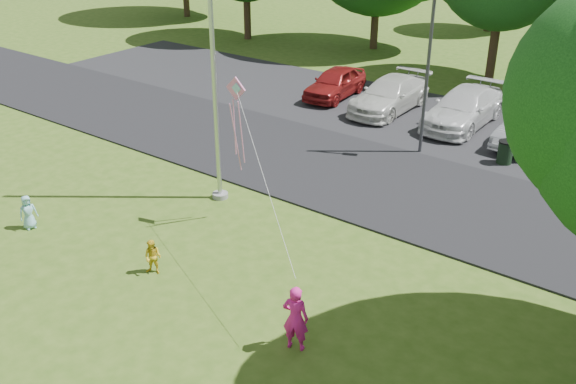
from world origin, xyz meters
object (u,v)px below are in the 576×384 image
Objects in this scene: child_blue at (28,212)px; child_yellow at (153,257)px; woman at (296,318)px; kite at (237,106)px; street_lamp at (436,56)px; trash_can at (505,153)px; flagpole at (214,69)px.

child_yellow is at bearing -67.99° from child_blue.
child_yellow is at bearing -20.32° from woman.
child_yellow is 4.60m from kite.
child_blue reaches higher than child_yellow.
child_blue is at bearing -142.82° from street_lamp.
trash_can is 0.93× the size of child_yellow.
woman is at bearing -35.47° from flagpole.
flagpole reaches higher than child_yellow.
woman reaches higher than trash_can.
kite reaches higher than child_yellow.
child_yellow is 4.68m from child_blue.
trash_can is at bearing -108.53° from woman.
flagpole is 10.81m from trash_can.
child_yellow is (-4.71, -12.21, 0.03)m from trash_can.
trash_can is at bearing 61.38° from kite.
child_yellow is (-2.07, -11.49, -3.15)m from street_lamp.
flagpole is 5.84m from child_yellow.
flagpole is at bearing -17.26° from child_blue.
child_yellow is 0.19× the size of kite.
woman is 4.64m from child_yellow.
child_blue is (-4.65, -0.52, 0.04)m from child_yellow.
street_lamp is at bearing 63.31° from flagpole.
street_lamp is 8.37m from kite.
woman is 1.64× the size of child_yellow.
trash_can is 10.48m from kite.
street_lamp is at bearing -13.64° from child_blue.
street_lamp is 3.85× the size of woman.
flagpole is 6.37× the size of woman.
street_lamp is 12.28m from woman.
trash_can is 0.57× the size of woman.
woman is 1.52× the size of child_blue.
woman is at bearing -72.27° from child_blue.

